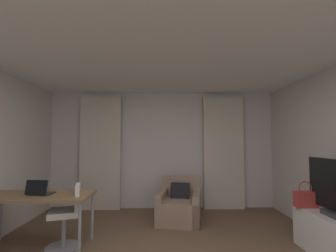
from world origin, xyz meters
TOP-DOWN VIEW (x-y plane):
  - wall_window at (0.00, 3.03)m, footprint 5.12×0.06m
  - ceiling at (0.00, 0.00)m, footprint 5.12×6.12m
  - curtain_left_panel at (-1.38, 2.90)m, footprint 0.90×0.06m
  - curtain_right_panel at (1.38, 2.90)m, footprint 0.90×0.06m
  - armchair at (0.33, 2.09)m, footprint 0.91×0.97m
  - desk at (-1.76, 0.98)m, footprint 1.49×0.68m
  - desk_chair at (-1.33, 0.95)m, footprint 0.50×0.50m
  - laptop at (-1.74, 0.97)m, footprint 0.35×0.29m
  - tv_flatscreen at (2.18, 0.47)m, footprint 0.20×1.04m
  - handbag_primary at (2.06, 0.93)m, footprint 0.30×0.14m

SIDE VIEW (x-z plane):
  - armchair at x=0.33m, z-range -0.12..0.66m
  - desk_chair at x=-1.33m, z-range -0.05..0.83m
  - handbag_primary at x=2.06m, z-range 0.49..0.86m
  - desk at x=-1.76m, z-range 0.31..1.05m
  - laptop at x=-1.74m, z-range 0.68..0.89m
  - tv_flatscreen at x=2.18m, z-range 0.54..1.25m
  - curtain_left_panel at x=-1.38m, z-range 0.00..2.50m
  - curtain_right_panel at x=1.38m, z-range 0.00..2.50m
  - wall_window at x=0.00m, z-range 0.00..2.60m
  - ceiling at x=0.00m, z-range 2.60..2.66m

